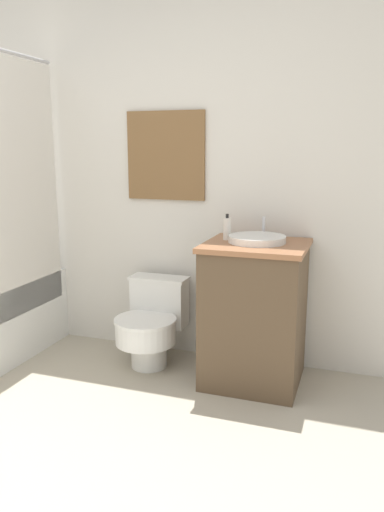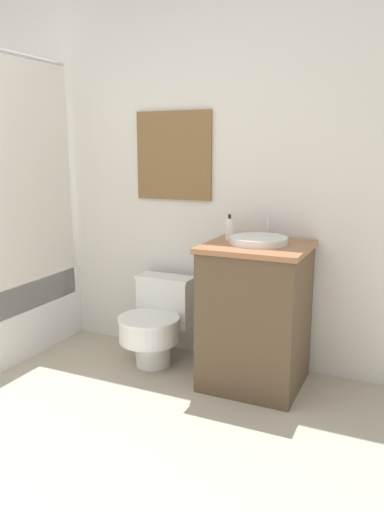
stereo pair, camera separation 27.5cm
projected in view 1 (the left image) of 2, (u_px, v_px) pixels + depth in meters
wall_back at (136, 171)px, 3.41m from camera, size 3.44×0.07×2.50m
toilet at (152, 323)px, 3.27m from camera, size 0.40×0.52×0.56m
vanity at (254, 313)px, 3.00m from camera, size 0.59×0.56×0.86m
sink at (257, 239)px, 2.92m from camera, size 0.34×0.37×0.13m
soap_bottle at (227, 229)px, 3.00m from camera, size 0.05×0.05×0.16m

